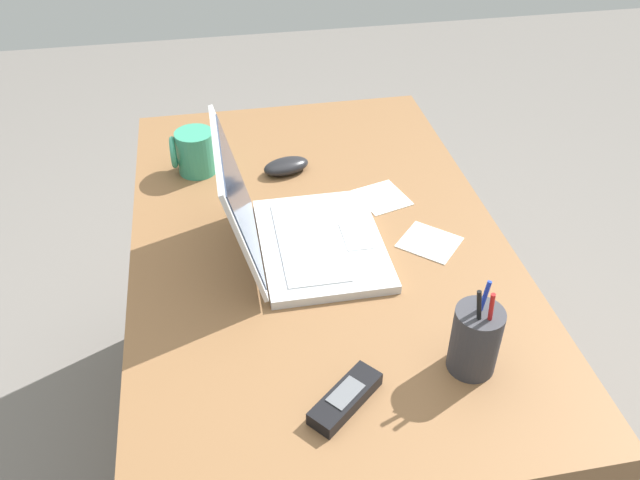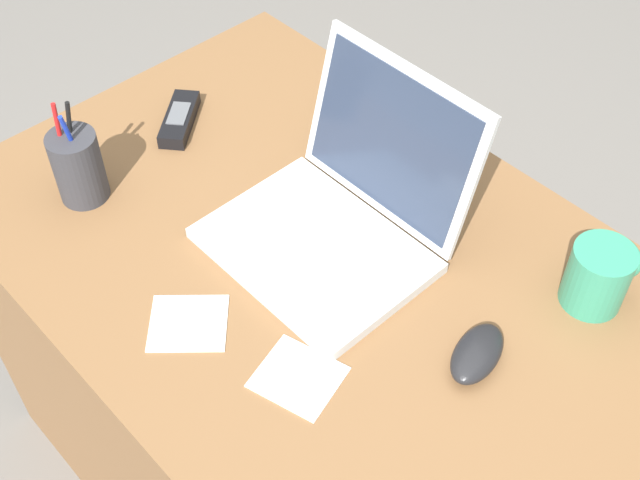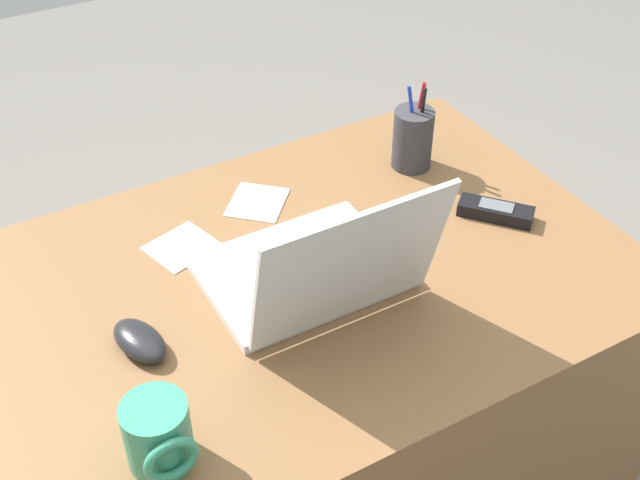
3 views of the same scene
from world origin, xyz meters
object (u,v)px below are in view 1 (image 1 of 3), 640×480
at_px(computer_mouse, 286,166).
at_px(coffee_mug_white, 194,152).
at_px(laptop, 293,230).
at_px(cordless_phone, 345,398).
at_px(pen_holder, 475,340).

height_order(computer_mouse, coffee_mug_white, coffee_mug_white).
xyz_separation_m(computer_mouse, coffee_mug_white, (0.04, 0.20, 0.03)).
bearing_deg(laptop, coffee_mug_white, 28.34).
bearing_deg(coffee_mug_white, cordless_phone, -164.34).
distance_m(laptop, pen_holder, 0.41).
bearing_deg(pen_holder, laptop, 34.41).
height_order(cordless_phone, pen_holder, pen_holder).
distance_m(laptop, coffee_mug_white, 0.37).
height_order(computer_mouse, pen_holder, pen_holder).
height_order(computer_mouse, cordless_phone, computer_mouse).
relative_size(computer_mouse, coffee_mug_white, 1.08).
relative_size(laptop, coffee_mug_white, 3.17).
xyz_separation_m(cordless_phone, pen_holder, (0.04, -0.21, 0.05)).
relative_size(coffee_mug_white, cordless_phone, 0.77).
xyz_separation_m(computer_mouse, pen_holder, (-0.62, -0.21, 0.04)).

